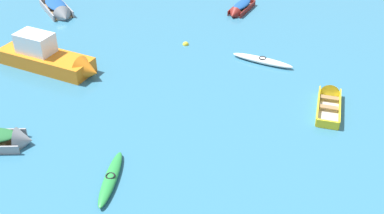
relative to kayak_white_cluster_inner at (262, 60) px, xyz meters
name	(u,v)px	position (x,y,z in m)	size (l,w,h in m)	color
kayak_white_cluster_inner	(262,60)	(0.00, 0.00, 0.00)	(3.52, 2.32, 0.35)	white
rowboat_grey_far_left	(59,10)	(-13.37, 7.61, 0.17)	(3.12, 4.17, 1.33)	#99754C
rowboat_yellow_near_camera	(329,98)	(2.79, -4.24, 0.02)	(2.06, 3.73, 1.00)	beige
motor_launch_orange_center	(51,59)	(-12.15, -0.32, 0.48)	(6.45, 4.46, 2.28)	orange
kayak_green_far_back	(111,178)	(-7.76, -9.90, -0.02)	(0.99, 3.41, 0.32)	#288C3D
rowboat_maroon_near_left	(239,9)	(-0.51, 7.55, 0.11)	(2.41, 3.27, 0.91)	gray
rowboat_grey_far_right	(0,139)	(-12.96, -7.36, 0.15)	(3.64, 1.37, 1.23)	#99754C
mooring_buoy_midfield	(186,45)	(-4.45, 2.53, -0.17)	(0.39, 0.39, 0.39)	yellow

